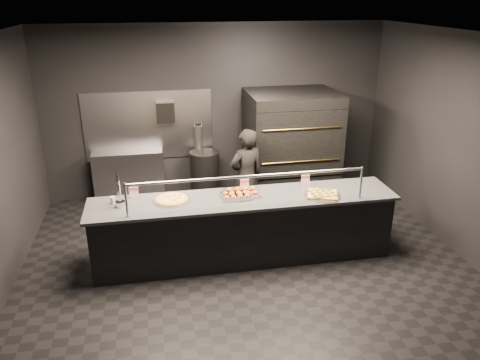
{
  "coord_description": "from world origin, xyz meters",
  "views": [
    {
      "loc": [
        -1.11,
        -5.56,
        3.46
      ],
      "look_at": [
        -0.02,
        0.2,
        1.1
      ],
      "focal_mm": 35.0,
      "sensor_mm": 36.0,
      "label": 1
    }
  ],
  "objects_px": {
    "worker": "(246,177)",
    "slider_tray_b": "(242,192)",
    "slider_tray_a": "(236,196)",
    "square_pizza": "(322,195)",
    "pizza_oven": "(290,146)",
    "towel_dispenser": "(165,112)",
    "fire_extinguisher": "(198,138)",
    "round_pizza": "(172,199)",
    "service_counter": "(244,228)",
    "trash_bin": "(205,175)",
    "prep_shelf": "(129,176)",
    "beer_tap": "(120,197)"
  },
  "relations": [
    {
      "from": "worker",
      "to": "slider_tray_b",
      "type": "bearing_deg",
      "value": 57.84
    },
    {
      "from": "slider_tray_a",
      "to": "square_pizza",
      "type": "relative_size",
      "value": 0.87
    },
    {
      "from": "pizza_oven",
      "to": "towel_dispenser",
      "type": "height_order",
      "value": "pizza_oven"
    },
    {
      "from": "fire_extinguisher",
      "to": "round_pizza",
      "type": "height_order",
      "value": "fire_extinguisher"
    },
    {
      "from": "fire_extinguisher",
      "to": "slider_tray_b",
      "type": "distance_m",
      "value": 2.31
    },
    {
      "from": "service_counter",
      "to": "trash_bin",
      "type": "bearing_deg",
      "value": 97.29
    },
    {
      "from": "prep_shelf",
      "to": "worker",
      "type": "distance_m",
      "value": 2.25
    },
    {
      "from": "pizza_oven",
      "to": "fire_extinguisher",
      "type": "bearing_deg",
      "value": 162.11
    },
    {
      "from": "service_counter",
      "to": "slider_tray_b",
      "type": "relative_size",
      "value": 8.33
    },
    {
      "from": "slider_tray_a",
      "to": "slider_tray_b",
      "type": "relative_size",
      "value": 0.87
    },
    {
      "from": "fire_extinguisher",
      "to": "towel_dispenser",
      "type": "bearing_deg",
      "value": -178.96
    },
    {
      "from": "fire_extinguisher",
      "to": "square_pizza",
      "type": "bearing_deg",
      "value": -61.24
    },
    {
      "from": "prep_shelf",
      "to": "slider_tray_a",
      "type": "bearing_deg",
      "value": -56.75
    },
    {
      "from": "round_pizza",
      "to": "beer_tap",
      "type": "bearing_deg",
      "value": -173.91
    },
    {
      "from": "trash_bin",
      "to": "worker",
      "type": "relative_size",
      "value": 0.55
    },
    {
      "from": "pizza_oven",
      "to": "trash_bin",
      "type": "xyz_separation_m",
      "value": [
        -1.48,
        0.28,
        -0.54
      ]
    },
    {
      "from": "service_counter",
      "to": "round_pizza",
      "type": "height_order",
      "value": "service_counter"
    },
    {
      "from": "slider_tray_b",
      "to": "round_pizza",
      "type": "bearing_deg",
      "value": -178.42
    },
    {
      "from": "pizza_oven",
      "to": "square_pizza",
      "type": "distance_m",
      "value": 2.04
    },
    {
      "from": "square_pizza",
      "to": "slider_tray_a",
      "type": "bearing_deg",
      "value": 171.56
    },
    {
      "from": "worker",
      "to": "square_pizza",
      "type": "bearing_deg",
      "value": 105.32
    },
    {
      "from": "round_pizza",
      "to": "square_pizza",
      "type": "height_order",
      "value": "square_pizza"
    },
    {
      "from": "round_pizza",
      "to": "slider_tray_a",
      "type": "xyz_separation_m",
      "value": [
        0.85,
        -0.06,
        0.01
      ]
    },
    {
      "from": "service_counter",
      "to": "beer_tap",
      "type": "relative_size",
      "value": 8.51
    },
    {
      "from": "square_pizza",
      "to": "round_pizza",
      "type": "bearing_deg",
      "value": 173.47
    },
    {
      "from": "prep_shelf",
      "to": "round_pizza",
      "type": "bearing_deg",
      "value": -73.74
    },
    {
      "from": "service_counter",
      "to": "beer_tap",
      "type": "height_order",
      "value": "beer_tap"
    },
    {
      "from": "fire_extinguisher",
      "to": "worker",
      "type": "distance_m",
      "value": 1.47
    },
    {
      "from": "service_counter",
      "to": "pizza_oven",
      "type": "xyz_separation_m",
      "value": [
        1.2,
        1.9,
        0.5
      ]
    },
    {
      "from": "prep_shelf",
      "to": "fire_extinguisher",
      "type": "relative_size",
      "value": 2.38
    },
    {
      "from": "pizza_oven",
      "to": "beer_tap",
      "type": "xyz_separation_m",
      "value": [
        -2.8,
        -1.88,
        0.09
      ]
    },
    {
      "from": "slider_tray_b",
      "to": "trash_bin",
      "type": "bearing_deg",
      "value": 97.7
    },
    {
      "from": "pizza_oven",
      "to": "square_pizza",
      "type": "height_order",
      "value": "pizza_oven"
    },
    {
      "from": "slider_tray_a",
      "to": "worker",
      "type": "relative_size",
      "value": 0.28
    },
    {
      "from": "beer_tap",
      "to": "square_pizza",
      "type": "xyz_separation_m",
      "value": [
        2.64,
        -0.16,
        -0.12
      ]
    },
    {
      "from": "service_counter",
      "to": "slider_tray_b",
      "type": "height_order",
      "value": "service_counter"
    },
    {
      "from": "slider_tray_b",
      "to": "worker",
      "type": "xyz_separation_m",
      "value": [
        0.25,
        0.97,
        -0.17
      ]
    },
    {
      "from": "beer_tap",
      "to": "round_pizza",
      "type": "distance_m",
      "value": 0.67
    },
    {
      "from": "towel_dispenser",
      "to": "trash_bin",
      "type": "height_order",
      "value": "towel_dispenser"
    },
    {
      "from": "slider_tray_b",
      "to": "square_pizza",
      "type": "distance_m",
      "value": 1.07
    },
    {
      "from": "pizza_oven",
      "to": "fire_extinguisher",
      "type": "xyz_separation_m",
      "value": [
        -1.55,
        0.5,
        0.09
      ]
    },
    {
      "from": "fire_extinguisher",
      "to": "worker",
      "type": "relative_size",
      "value": 0.33
    },
    {
      "from": "prep_shelf",
      "to": "beer_tap",
      "type": "xyz_separation_m",
      "value": [
        -0.0,
        -2.3,
        0.61
      ]
    },
    {
      "from": "towel_dispenser",
      "to": "square_pizza",
      "type": "bearing_deg",
      "value": -52.45
    },
    {
      "from": "square_pizza",
      "to": "worker",
      "type": "bearing_deg",
      "value": 122.98
    },
    {
      "from": "prep_shelf",
      "to": "trash_bin",
      "type": "bearing_deg",
      "value": -5.99
    },
    {
      "from": "trash_bin",
      "to": "prep_shelf",
      "type": "bearing_deg",
      "value": 174.01
    },
    {
      "from": "prep_shelf",
      "to": "trash_bin",
      "type": "distance_m",
      "value": 1.33
    },
    {
      "from": "round_pizza",
      "to": "worker",
      "type": "bearing_deg",
      "value": 39.62
    },
    {
      "from": "fire_extinguisher",
      "to": "round_pizza",
      "type": "bearing_deg",
      "value": -104.57
    }
  ]
}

